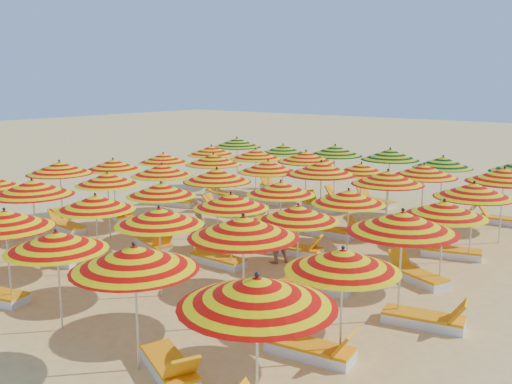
# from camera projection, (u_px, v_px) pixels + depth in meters

# --- Properties ---
(ground) EXTENTS (120.00, 120.00, 0.00)m
(ground) POSITION_uv_depth(u_px,v_px,m) (246.00, 243.00, 18.46)
(ground) COLOR #F4C66C
(ground) RESTS_ON ground
(umbrella_2) EXTENTS (2.92, 2.92, 2.35)m
(umbrella_2) POSITION_uv_depth(u_px,v_px,m) (5.00, 219.00, 12.97)
(umbrella_2) COLOR silver
(umbrella_2) RESTS_ON ground
(umbrella_3) EXTENTS (2.69, 2.69, 2.22)m
(umbrella_3) POSITION_uv_depth(u_px,v_px,m) (56.00, 241.00, 11.63)
(umbrella_3) COLOR silver
(umbrella_3) RESTS_ON ground
(umbrella_4) EXTENTS (2.99, 2.99, 2.41)m
(umbrella_4) POSITION_uv_depth(u_px,v_px,m) (134.00, 258.00, 9.98)
(umbrella_4) COLOR silver
(umbrella_4) RESTS_ON ground
(umbrella_5) EXTENTS (2.47, 2.47, 2.49)m
(umbrella_5) POSITION_uv_depth(u_px,v_px,m) (257.00, 292.00, 8.19)
(umbrella_5) COLOR silver
(umbrella_5) RESTS_ON ground
(umbrella_7) EXTENTS (2.56, 2.56, 2.47)m
(umbrella_7) POSITION_uv_depth(u_px,v_px,m) (32.00, 188.00, 16.21)
(umbrella_7) COLOR silver
(umbrella_7) RESTS_ON ground
(umbrella_8) EXTENTS (2.70, 2.70, 2.24)m
(umbrella_8) POSITION_uv_depth(u_px,v_px,m) (95.00, 203.00, 15.19)
(umbrella_8) COLOR silver
(umbrella_8) RESTS_ON ground
(umbrella_9) EXTENTS (2.55, 2.55, 2.26)m
(umbrella_9) POSITION_uv_depth(u_px,v_px,m) (159.00, 217.00, 13.55)
(umbrella_9) COLOR silver
(umbrella_9) RESTS_ON ground
(umbrella_10) EXTENTS (2.79, 2.79, 2.49)m
(umbrella_10) POSITION_uv_depth(u_px,v_px,m) (243.00, 227.00, 11.81)
(umbrella_10) COLOR silver
(umbrella_10) RESTS_ON ground
(umbrella_11) EXTENTS (2.52, 2.52, 2.25)m
(umbrella_11) POSITION_uv_depth(u_px,v_px,m) (343.00, 260.00, 10.31)
(umbrella_11) COLOR silver
(umbrella_11) RESTS_ON ground
(umbrella_12) EXTENTS (2.97, 2.97, 2.44)m
(umbrella_12) POSITION_uv_depth(u_px,v_px,m) (60.00, 168.00, 20.01)
(umbrella_12) COLOR silver
(umbrella_12) RESTS_ON ground
(umbrella_13) EXTENTS (2.79, 2.79, 2.26)m
(umbrella_13) POSITION_uv_depth(u_px,v_px,m) (107.00, 179.00, 18.71)
(umbrella_13) COLOR silver
(umbrella_13) RESTS_ON ground
(umbrella_14) EXTENTS (2.63, 2.63, 2.22)m
(umbrella_14) POSITION_uv_depth(u_px,v_px,m) (161.00, 190.00, 17.07)
(umbrella_14) COLOR silver
(umbrella_14) RESTS_ON ground
(umbrella_15) EXTENTS (2.42, 2.42, 2.20)m
(umbrella_15) POSITION_uv_depth(u_px,v_px,m) (231.00, 201.00, 15.55)
(umbrella_15) COLOR silver
(umbrella_15) RESTS_ON ground
(umbrella_16) EXTENTS (2.35, 2.35, 2.19)m
(umbrella_16) POSITION_uv_depth(u_px,v_px,m) (298.00, 213.00, 14.18)
(umbrella_16) COLOR silver
(umbrella_16) RESTS_ON ground
(umbrella_17) EXTENTS (2.92, 2.92, 2.52)m
(umbrella_17) POSITION_uv_depth(u_px,v_px,m) (402.00, 222.00, 12.11)
(umbrella_17) COLOR silver
(umbrella_17) RESTS_ON ground
(umbrella_18) EXTENTS (2.73, 2.73, 2.28)m
(umbrella_18) POSITION_uv_depth(u_px,v_px,m) (113.00, 165.00, 21.73)
(umbrella_18) COLOR silver
(umbrella_18) RESTS_ON ground
(umbrella_19) EXTENTS (2.83, 2.83, 2.32)m
(umbrella_19) POSITION_uv_depth(u_px,v_px,m) (162.00, 170.00, 20.18)
(umbrella_19) COLOR silver
(umbrella_19) RESTS_ON ground
(umbrella_20) EXTENTS (2.79, 2.79, 2.40)m
(umbrella_20) POSITION_uv_depth(u_px,v_px,m) (217.00, 175.00, 18.68)
(umbrella_20) COLOR silver
(umbrella_20) RESTS_ON ground
(umbrella_21) EXTENTS (2.64, 2.64, 2.23)m
(umbrella_21) POSITION_uv_depth(u_px,v_px,m) (281.00, 188.00, 17.26)
(umbrella_21) COLOR silver
(umbrella_21) RESTS_ON ground
(umbrella_22) EXTENTS (2.19, 2.19, 2.22)m
(umbrella_22) POSITION_uv_depth(u_px,v_px,m) (349.00, 197.00, 16.01)
(umbrella_22) COLOR silver
(umbrella_22) RESTS_ON ground
(umbrella_23) EXTENTS (2.62, 2.62, 2.28)m
(umbrella_23) POSITION_uv_depth(u_px,v_px,m) (444.00, 209.00, 14.28)
(umbrella_23) COLOR silver
(umbrella_23) RESTS_ON ground
(umbrella_24) EXTENTS (2.74, 2.74, 2.24)m
(umbrella_24) POSITION_uv_depth(u_px,v_px,m) (163.00, 158.00, 23.82)
(umbrella_24) COLOR silver
(umbrella_24) RESTS_ON ground
(umbrella_25) EXTENTS (2.89, 2.89, 2.38)m
(umbrella_25) POSITION_uv_depth(u_px,v_px,m) (213.00, 159.00, 22.54)
(umbrella_25) COLOR silver
(umbrella_25) RESTS_ON ground
(umbrella_26) EXTENTS (2.32, 2.32, 2.36)m
(umbrella_26) POSITION_uv_depth(u_px,v_px,m) (268.00, 167.00, 20.76)
(umbrella_26) COLOR silver
(umbrella_26) RESTS_ON ground
(umbrella_27) EXTENTS (2.95, 2.95, 2.53)m
(umbrella_27) POSITION_uv_depth(u_px,v_px,m) (321.00, 168.00, 19.39)
(umbrella_27) COLOR silver
(umbrella_27) RESTS_ON ground
(umbrella_28) EXTENTS (2.83, 2.83, 2.45)m
(umbrella_28) POSITION_uv_depth(u_px,v_px,m) (388.00, 178.00, 17.97)
(umbrella_28) COLOR silver
(umbrella_28) RESTS_ON ground
(umbrella_29) EXTENTS (2.55, 2.55, 2.39)m
(umbrella_29) POSITION_uv_depth(u_px,v_px,m) (474.00, 190.00, 16.17)
(umbrella_29) COLOR silver
(umbrella_29) RESTS_ON ground
(umbrella_30) EXTENTS (2.81, 2.81, 2.33)m
(umbrella_30) POSITION_uv_depth(u_px,v_px,m) (211.00, 150.00, 25.70)
(umbrella_30) COLOR silver
(umbrella_30) RESTS_ON ground
(umbrella_31) EXTENTS (2.54, 2.54, 2.35)m
(umbrella_31) POSITION_uv_depth(u_px,v_px,m) (256.00, 154.00, 24.35)
(umbrella_31) COLOR silver
(umbrella_31) RESTS_ON ground
(umbrella_32) EXTENTS (2.47, 2.47, 2.45)m
(umbrella_32) POSITION_uv_depth(u_px,v_px,m) (306.00, 157.00, 22.81)
(umbrella_32) COLOR silver
(umbrella_32) RESTS_ON ground
(umbrella_33) EXTENTS (2.69, 2.69, 2.24)m
(umbrella_33) POSITION_uv_depth(u_px,v_px,m) (361.00, 169.00, 20.95)
(umbrella_33) COLOR silver
(umbrella_33) RESTS_ON ground
(umbrella_34) EXTENTS (2.75, 2.75, 2.43)m
(umbrella_34) POSITION_uv_depth(u_px,v_px,m) (424.00, 171.00, 19.41)
(umbrella_34) COLOR silver
(umbrella_34) RESTS_ON ground
(umbrella_35) EXTENTS (3.03, 3.03, 2.52)m
(umbrella_35) POSITION_uv_depth(u_px,v_px,m) (504.00, 175.00, 18.01)
(umbrella_35) COLOR silver
(umbrella_35) RESTS_ON ground
(umbrella_36) EXTENTS (2.75, 2.75, 2.50)m
(umbrella_36) POSITION_uv_depth(u_px,v_px,m) (237.00, 142.00, 27.63)
(umbrella_36) COLOR silver
(umbrella_36) RESTS_ON ground
(umbrella_37) EXTENTS (2.28, 2.28, 2.32)m
(umbrella_37) POSITION_uv_depth(u_px,v_px,m) (283.00, 149.00, 26.26)
(umbrella_37) COLOR silver
(umbrella_37) RESTS_ON ground
(umbrella_38) EXTENTS (2.67, 2.67, 2.51)m
(umbrella_38) POSITION_uv_depth(u_px,v_px,m) (335.00, 151.00, 24.43)
(umbrella_38) COLOR silver
(umbrella_38) RESTS_ON ground
(umbrella_39) EXTENTS (2.87, 2.87, 2.50)m
(umbrella_39) POSITION_uv_depth(u_px,v_px,m) (390.00, 154.00, 23.15)
(umbrella_39) COLOR silver
(umbrella_39) RESTS_ON ground
(umbrella_40) EXTENTS (2.68, 2.68, 2.39)m
(umbrella_40) POSITION_uv_depth(u_px,v_px,m) (443.00, 162.00, 21.66)
(umbrella_40) COLOR silver
(umbrella_40) RESTS_ON ground
(lounger_3) EXTENTS (1.82, 1.25, 0.69)m
(lounger_3) POSITION_uv_depth(u_px,v_px,m) (170.00, 367.00, 10.16)
(lounger_3) COLOR white
(lounger_3) RESTS_ON ground
(lounger_6) EXTENTS (1.81, 0.92, 0.69)m
(lounger_6) POSITION_uv_depth(u_px,v_px,m) (56.00, 258.00, 16.41)
(lounger_6) COLOR white
(lounger_6) RESTS_ON ground
(lounger_7) EXTENTS (1.80, 0.82, 0.69)m
(lounger_7) POSITION_uv_depth(u_px,v_px,m) (312.00, 349.00, 10.83)
(lounger_7) COLOR white
(lounger_7) RESTS_ON ground
(lounger_8) EXTENTS (1.79, 0.78, 0.69)m
(lounger_8) POSITION_uv_depth(u_px,v_px,m) (67.00, 226.00, 19.94)
(lounger_8) COLOR white
(lounger_8) RESTS_ON ground
(lounger_9) EXTENTS (1.83, 1.08, 0.69)m
(lounger_9) POSITION_uv_depth(u_px,v_px,m) (154.00, 244.00, 17.80)
(lounger_9) COLOR white
(lounger_9) RESTS_ON ground
(lounger_10) EXTENTS (1.74, 0.59, 0.69)m
(lounger_10) POSITION_uv_depth(u_px,v_px,m) (217.00, 259.00, 16.30)
(lounger_10) COLOR white
(lounger_10) RESTS_ON ground
(lounger_11) EXTENTS (1.82, 1.00, 0.69)m
(lounger_11) POSITION_uv_depth(u_px,v_px,m) (319.00, 285.00, 14.23)
(lounger_11) COLOR white
(lounger_11) RESTS_ON ground
(lounger_12) EXTENTS (1.82, 0.94, 0.69)m
(lounger_12) POSITION_uv_depth(u_px,v_px,m) (425.00, 319.00, 12.21)
(lounger_12) COLOR white
(lounger_12) RESTS_ON ground
(lounger_13) EXTENTS (1.82, 1.25, 0.69)m
(lounger_13) POSITION_uv_depth(u_px,v_px,m) (121.00, 215.00, 21.56)
(lounger_13) COLOR white
(lounger_13) RESTS_ON ground
(lounger_14) EXTENTS (1.82, 1.25, 0.69)m
(lounger_14) POSITION_uv_depth(u_px,v_px,m) (234.00, 235.00, 18.82)
(lounger_14) COLOR white
(lounger_14) RESTS_ON ground
(lounger_15) EXTENTS (1.81, 0.92, 0.69)m
(lounger_15) POSITION_uv_depth(u_px,v_px,m) (295.00, 249.00, 17.21)
(lounger_15) COLOR white
(lounger_15) RESTS_ON ground
(lounger_16) EXTENTS (1.82, 1.21, 0.69)m
(lounger_16) POSITION_uv_depth(u_px,v_px,m) (416.00, 275.00, 14.94)
(lounger_16) COLOR white
(lounger_16) RESTS_ON ground
(lounger_17) EXTENTS (1.82, 0.95, 0.69)m
(lounger_17) POSITION_uv_depth(u_px,v_px,m) (175.00, 202.00, 23.95)
(lounger_17) COLOR white
(lounger_17) RESTS_ON ground
(lounger_18) EXTENTS (1.81, 0.88, 0.69)m
(lounger_18) POSITION_uv_depth(u_px,v_px,m) (224.00, 209.00, 22.62)
(lounger_18) COLOR white
(lounger_18) RESTS_ON ground
(lounger_19) EXTENTS (1.82, 1.24, 0.69)m
(lounger_19) POSITION_uv_depth(u_px,v_px,m) (280.00, 221.00, 20.71)
(lounger_19) COLOR white
(lounger_19) RESTS_ON ground
(lounger_20) EXTENTS (1.78, 0.74, 0.69)m
(lounger_20) POSITION_uv_depth(u_px,v_px,m) (329.00, 231.00, 19.31)
(lounger_20) COLOR white
(lounger_20) RESTS_ON ground
(lounger_21) EXTENTS (1.82, 0.93, 0.69)m
(lounger_21) POSITION_uv_depth(u_px,v_px,m) (371.00, 234.00, 18.87)
(lounger_21) COLOR white
(lounger_21) RESTS_ON ground
(lounger_22) EXTENTS (1.82, 1.03, 0.69)m
(lounger_22) POSITION_uv_depth(u_px,v_px,m) (450.00, 252.00, 16.97)
(lounger_22) COLOR white
(lounger_22) RESTS_ON ground
(lounger_23) EXTENTS (1.82, 1.18, 0.69)m
(lounger_23) POSITION_uv_depth(u_px,v_px,m) (218.00, 194.00, 25.66)
(lounger_23) COLOR white
(lounger_23) RESTS_ON ground
(lounger_24) EXTENTS (1.78, 0.72, 0.69)m
(lounger_24) POSITION_uv_depth(u_px,v_px,m) (269.00, 199.00, 24.49)
(lounger_24) COLOR white
(lounger_24) RESTS_ON ground
(lounger_25) EXTENTS (1.82, 1.19, 0.69)m
(lounger_25) POSITION_uv_depth(u_px,v_px,m) (319.00, 206.00, 23.06)
(lounger_25) COLOR white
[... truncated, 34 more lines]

